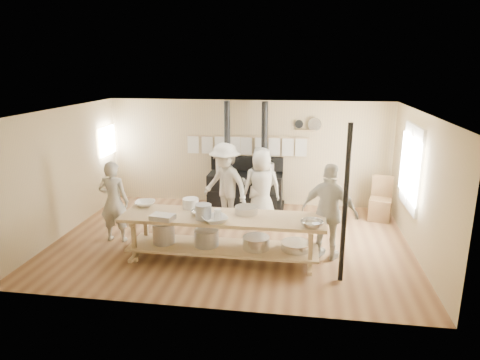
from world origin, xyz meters
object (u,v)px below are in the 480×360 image
object	(u,v)px
cook_left	(259,186)
cook_right	(329,212)
prep_table	(222,233)
cook_far_left	(114,202)
chair	(380,207)
stove	(245,187)
cook_by_window	(225,185)
roasting_pan	(162,217)
cook_center	(262,188)

from	to	relation	value
cook_left	cook_right	xyz separation A→B (m)	(1.43, -1.61, 0.02)
prep_table	cook_far_left	xyz separation A→B (m)	(-2.28, 0.58, 0.30)
cook_far_left	chair	size ratio (longest dim) A/B	1.64
stove	cook_left	distance (m)	1.19
cook_by_window	cook_right	bearing A→B (deg)	-1.50
stove	chair	xyz separation A→B (m)	(3.16, -0.42, -0.23)
cook_right	roasting_pan	distance (m)	2.95
prep_table	roasting_pan	distance (m)	1.10
cook_far_left	cook_left	bearing A→B (deg)	-153.78
stove	cook_far_left	xyz separation A→B (m)	(-2.29, -2.44, 0.30)
stove	chair	world-z (taller)	stove
cook_left	chair	xyz separation A→B (m)	(2.71, 0.62, -0.57)
cook_left	cook_right	size ratio (longest dim) A/B	0.98
stove	chair	size ratio (longest dim) A/B	2.60
prep_table	cook_left	distance (m)	2.06
stove	cook_left	xyz separation A→B (m)	(0.45, -1.04, 0.34)
cook_center	cook_by_window	xyz separation A→B (m)	(-0.79, -0.03, 0.06)
stove	cook_far_left	world-z (taller)	stove
cook_center	cook_right	size ratio (longest dim) A/B	0.96
stove	cook_by_window	bearing A→B (deg)	-102.34
cook_by_window	stove	bearing A→B (deg)	109.61
cook_far_left	cook_left	world-z (taller)	cook_left
cook_center	cook_by_window	size ratio (longest dim) A/B	0.93
prep_table	cook_right	xyz separation A→B (m)	(1.88, 0.37, 0.37)
cook_far_left	cook_center	size ratio (longest dim) A/B	0.96
prep_table	chair	bearing A→B (deg)	39.34
cook_right	roasting_pan	xyz separation A→B (m)	(-2.86, -0.70, 0.01)
cook_far_left	cook_center	xyz separation A→B (m)	(2.81, 1.24, 0.03)
cook_center	chair	world-z (taller)	cook_center
cook_far_left	roasting_pan	world-z (taller)	cook_far_left
cook_center	cook_far_left	bearing A→B (deg)	8.46
stove	cook_right	xyz separation A→B (m)	(1.88, -2.65, 0.37)
chair	stove	bearing A→B (deg)	-173.91
cook_far_left	cook_by_window	size ratio (longest dim) A/B	0.90
cook_left	chair	size ratio (longest dim) A/B	1.73
cook_left	cook_center	world-z (taller)	cook_left
stove	chair	bearing A→B (deg)	-7.64
stove	cook_right	size ratio (longest dim) A/B	1.47
prep_table	chair	xyz separation A→B (m)	(3.16, 2.59, -0.23)
stove	cook_left	world-z (taller)	stove
prep_table	cook_center	bearing A→B (deg)	73.98
cook_right	chair	world-z (taller)	cook_right
cook_right	cook_far_left	bearing A→B (deg)	19.54
cook_far_left	cook_right	bearing A→B (deg)	176.33
cook_center	roasting_pan	size ratio (longest dim) A/B	4.29
prep_table	chair	distance (m)	4.10
cook_far_left	roasting_pan	distance (m)	1.59
cook_far_left	cook_right	distance (m)	4.17
prep_table	cook_far_left	distance (m)	2.37
prep_table	cook_left	world-z (taller)	cook_left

